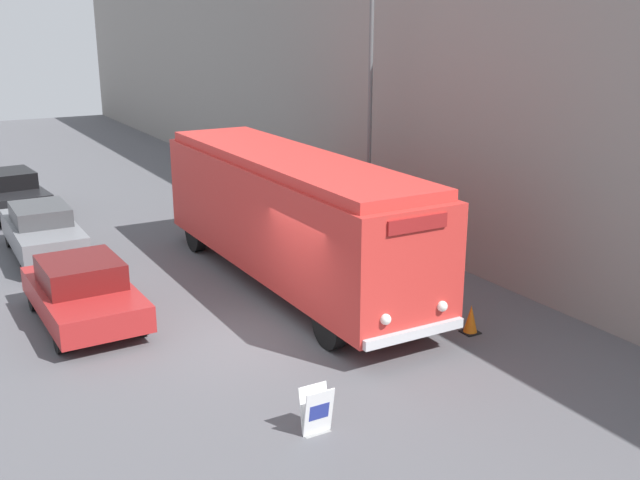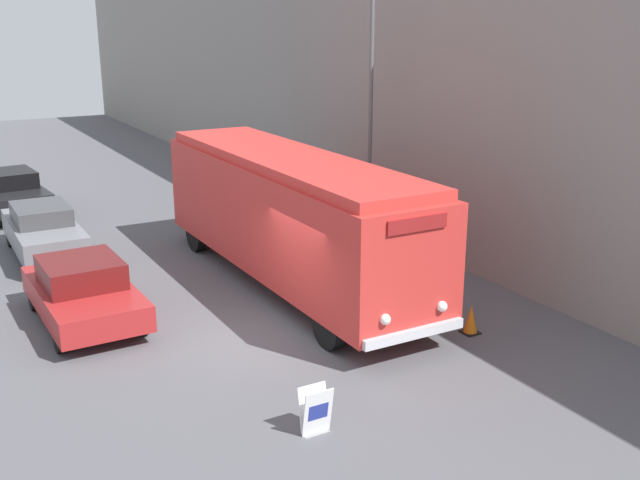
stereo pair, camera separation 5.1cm
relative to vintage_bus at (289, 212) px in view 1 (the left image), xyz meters
The scene contains 9 objects.
ground_plane 3.84m from the vintage_bus, 125.52° to the right, with size 80.00×80.00×0.00m, color #56565B.
building_wall_right 8.95m from the vintage_bus, 57.00° to the left, with size 0.30×60.00×8.15m.
vintage_bus is the anchor object (origin of this frame).
sign_board 7.39m from the vintage_bus, 113.96° to the right, with size 0.52×0.31×0.82m.
streetlamp 4.78m from the vintage_bus, 24.79° to the left, with size 0.36×0.36×7.67m.
parked_car_near 5.28m from the vintage_bus, behind, with size 2.02×4.12×1.44m.
parked_car_mid 7.56m from the vintage_bus, 132.35° to the left, with size 1.75×4.44×1.48m.
parked_car_far 12.08m from the vintage_bus, 115.05° to the left, with size 2.07×4.23×1.54m.
traffic_cone 5.35m from the vintage_bus, 67.40° to the right, with size 0.36×0.36×0.64m.
Camera 1 is at (-6.35, -13.40, 6.58)m, focal length 42.00 mm.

